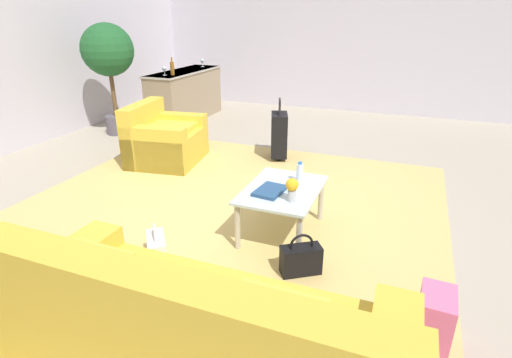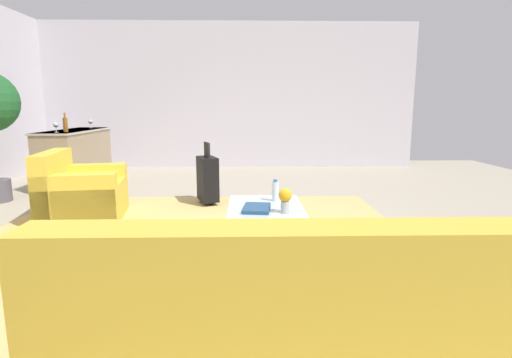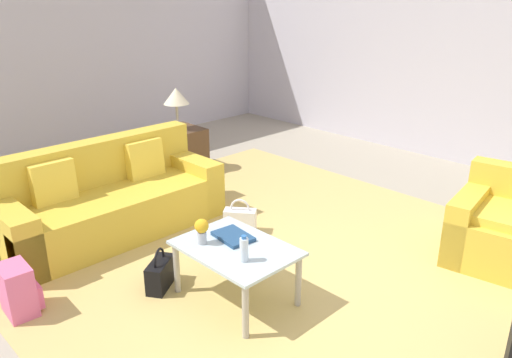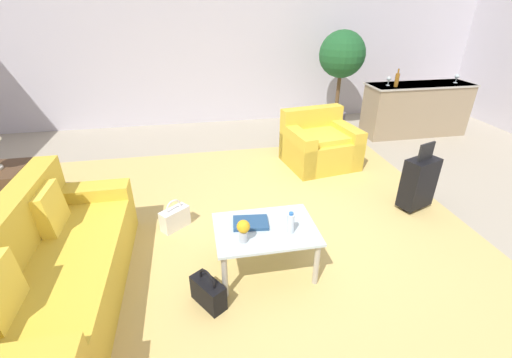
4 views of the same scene
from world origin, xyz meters
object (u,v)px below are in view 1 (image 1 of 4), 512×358
Objects in this scene: couch at (196,346)px; handbag_white at (157,249)px; wine_bottle_amber at (172,68)px; armchair at (163,141)px; wine_glass_leftmost at (164,69)px; coffee_table_book at (270,191)px; bar_console at (186,95)px; wine_glass_left_of_centre at (202,61)px; backpack_pink at (432,322)px; handbag_black at (301,259)px; potted_ficus at (108,56)px; water_bottle at (300,173)px; suitcase_black at (279,134)px; coffee_table at (282,195)px; flower_vase at (292,188)px.

couch is 6.09× the size of handbag_white.
armchair is at bearing -153.49° from wine_bottle_amber.
wine_glass_leftmost is (1.56, 0.93, 0.75)m from armchair.
bar_console is at bearing 46.33° from coffee_table_book.
bar_console is 6.35× the size of wine_bottle_amber.
bar_console is at bearing 176.44° from wine_glass_left_of_centre.
backpack_pink is at bearing -132.60° from wine_bottle_amber.
handbag_black is (-3.40, -3.43, -0.91)m from wine_glass_leftmost.
handbag_white is at bearing -148.32° from wine_glass_leftmost.
potted_ficus is at bearing 155.22° from bar_console.
wine_bottle_amber is 0.84× the size of handbag_white.
couch is at bearing -167.37° from coffee_table_book.
wine_bottle_amber is 4.45m from handbag_white.
water_bottle is 0.11× the size of potted_ficus.
bar_console is at bearing 57.99° from suitcase_black.
wine_bottle_amber is at bearing -176.45° from wine_glass_left_of_centre.
backpack_pink is (-3.93, -4.27, -0.86)m from wine_bottle_amber.
water_bottle reaches higher than coffee_table.
handbag_black is at bearing -144.14° from wine_glass_left_of_centre.
wine_glass_leftmost is at bearing 127.39° from wine_bottle_amber.
wine_glass_leftmost reaches higher than water_bottle.
handbag_white is at bearing -155.81° from wine_glass_left_of_centre.
armchair is 7.15× the size of wine_glass_left_of_centre.
coffee_table_book is 2.04× the size of wine_glass_leftmost.
bar_console is (3.72, 3.25, -0.10)m from flower_vase.
couch is 7.27× the size of wine_bottle_amber.
wine_bottle_amber is at bearing 44.84° from flower_vase.
wine_glass_left_of_centre reaches higher than flower_vase.
wine_glass_leftmost is 5.89m from backpack_pink.
flower_vase reaches higher than coffee_table_book.
handbag_white is at bearing -152.26° from bar_console.
coffee_table is at bearing -160.71° from suitcase_black.
wine_bottle_amber is at bearing -44.43° from potted_ficus.
potted_ficus is (3.04, 2.89, 1.17)m from handbag_white.
flower_vase is at bearing -107.01° from coffee_table_book.
suitcase_black is at bearing -109.50° from wine_glass_leftmost.
potted_ficus is (0.91, 1.53, 1.01)m from armchair.
wine_glass_left_of_centre is 0.18× the size of suitcase_black.
wine_bottle_amber reaches higher than bar_console.
wine_glass_left_of_centre is 0.51× the size of wine_bottle_amber.
backpack_pink is (-0.88, -1.37, -0.28)m from coffee_table_book.
handbag_black is at bearing -126.30° from armchair.
water_bottle is 4.15m from wine_bottle_amber.
couch is 6.92× the size of coffee_table_book.
handbag_black is (-0.75, -0.24, -0.43)m from water_bottle.
coffee_table_book is at bearing -124.07° from armchair.
flower_vase is at bearing 55.63° from backpack_pink.
bar_console reaches higher than armchair.
water_bottle is at bearing 0.00° from couch.
couch is at bearing 180.00° from water_bottle.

